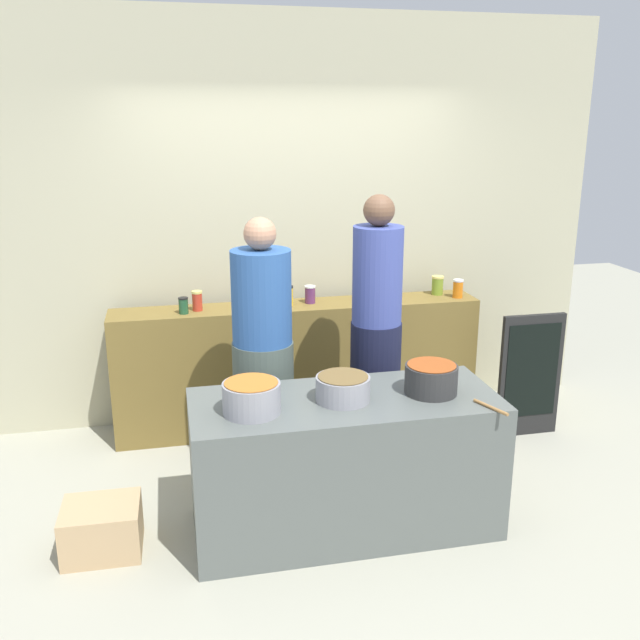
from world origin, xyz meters
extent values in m
plane|color=#9F9E8B|center=(0.00, 0.00, 0.00)|extent=(12.00, 12.00, 0.00)
cube|color=#B0AB8B|center=(0.00, 1.45, 1.50)|extent=(4.80, 0.12, 3.00)
cube|color=brown|center=(0.00, 1.10, 0.48)|extent=(2.70, 0.36, 0.95)
cube|color=#545A57|center=(0.00, -0.30, 0.39)|extent=(1.70, 0.70, 0.79)
cylinder|color=#204C2E|center=(-0.82, 1.03, 1.00)|extent=(0.07, 0.07, 0.11)
cylinder|color=black|center=(-0.82, 1.03, 1.06)|extent=(0.07, 0.07, 0.01)
cylinder|color=#B43322|center=(-0.72, 1.09, 1.01)|extent=(0.07, 0.07, 0.13)
cylinder|color=#D6C666|center=(-0.72, 1.09, 1.09)|extent=(0.07, 0.07, 0.02)
cylinder|color=#5A254C|center=(-0.36, 1.12, 1.00)|extent=(0.07, 0.07, 0.09)
cylinder|color=silver|center=(-0.36, 1.12, 1.05)|extent=(0.08, 0.08, 0.01)
cylinder|color=gold|center=(-0.07, 1.09, 1.02)|extent=(0.07, 0.07, 0.13)
cylinder|color=black|center=(-0.07, 1.09, 1.09)|extent=(0.07, 0.07, 0.01)
cylinder|color=#5B2B59|center=(0.10, 1.13, 1.01)|extent=(0.08, 0.08, 0.12)
cylinder|color=silver|center=(0.10, 1.13, 1.08)|extent=(0.08, 0.08, 0.01)
cylinder|color=#8B4E11|center=(0.71, 1.17, 1.01)|extent=(0.07, 0.07, 0.13)
cylinder|color=black|center=(0.71, 1.17, 1.08)|extent=(0.07, 0.07, 0.01)
cylinder|color=olive|center=(1.10, 1.16, 1.02)|extent=(0.09, 0.09, 0.13)
cylinder|color=#D6C666|center=(1.10, 1.16, 1.09)|extent=(0.09, 0.09, 0.02)
cylinder|color=orange|center=(1.22, 1.04, 1.01)|extent=(0.08, 0.08, 0.13)
cylinder|color=silver|center=(1.22, 1.04, 1.08)|extent=(0.08, 0.08, 0.01)
cylinder|color=gray|center=(-0.52, -0.37, 0.87)|extent=(0.30, 0.30, 0.16)
cylinder|color=#AD6425|center=(-0.52, -0.37, 0.96)|extent=(0.28, 0.28, 0.00)
cylinder|color=gray|center=(-0.02, -0.32, 0.86)|extent=(0.30, 0.30, 0.14)
cylinder|color=brown|center=(-0.02, -0.32, 0.93)|extent=(0.27, 0.27, 0.00)
cylinder|color=#2D2D2D|center=(0.49, -0.32, 0.87)|extent=(0.29, 0.29, 0.16)
cylinder|color=#92431B|center=(0.49, -0.32, 0.95)|extent=(0.27, 0.27, 0.00)
cylinder|color=#9E703D|center=(0.72, -0.60, 0.80)|extent=(0.10, 0.22, 0.02)
cylinder|color=#46524B|center=(-0.37, 0.32, 0.47)|extent=(0.38, 0.38, 0.94)
cylinder|color=#2B5292|center=(-0.37, 0.32, 1.23)|extent=(0.37, 0.37, 0.58)
sphere|color=tan|center=(-0.37, 0.32, 1.61)|extent=(0.20, 0.20, 0.20)
cylinder|color=#171932|center=(0.37, 0.35, 0.50)|extent=(0.33, 0.33, 1.01)
cylinder|color=#3B4992|center=(0.37, 0.35, 1.32)|extent=(0.32, 0.32, 0.62)
sphere|color=brown|center=(0.37, 0.35, 1.72)|extent=(0.20, 0.20, 0.20)
cube|color=tan|center=(-1.34, -0.26, 0.14)|extent=(0.42, 0.35, 0.27)
cube|color=black|center=(1.61, 0.58, 0.46)|extent=(0.47, 0.04, 0.92)
cube|color=black|center=(1.61, 0.55, 0.51)|extent=(0.40, 0.01, 0.70)
camera|label=1|loc=(-0.89, -3.72, 2.28)|focal=39.09mm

